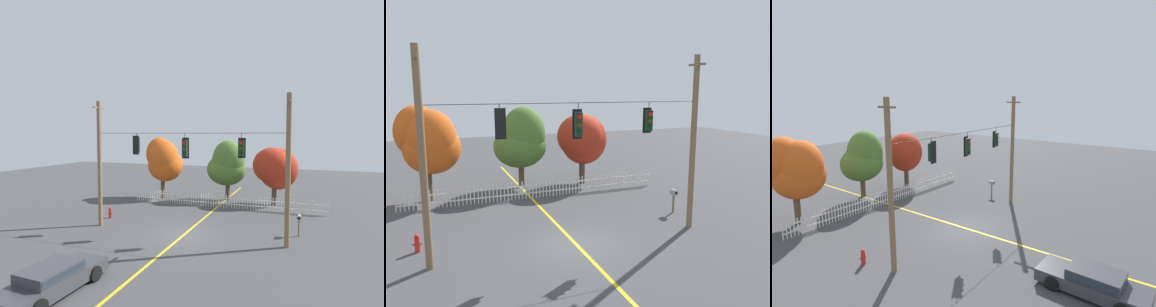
% 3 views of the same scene
% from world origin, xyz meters
% --- Properties ---
extents(ground, '(80.00, 80.00, 0.00)m').
position_xyz_m(ground, '(0.00, 0.00, 0.00)').
color(ground, '#424244').
extents(lane_centerline_stripe, '(0.16, 36.00, 0.01)m').
position_xyz_m(lane_centerline_stripe, '(0.00, 0.00, 0.00)').
color(lane_centerline_stripe, gold).
rests_on(lane_centerline_stripe, ground).
extents(signal_support_span, '(12.33, 1.10, 8.35)m').
position_xyz_m(signal_support_span, '(0.00, 0.00, 4.25)').
color(signal_support_span, brown).
rests_on(signal_support_span, ground).
extents(traffic_signal_eastbound_side, '(0.43, 0.38, 1.35)m').
position_xyz_m(traffic_signal_eastbound_side, '(-3.18, -0.01, 5.47)').
color(traffic_signal_eastbound_side, black).
extents(traffic_signal_northbound_secondary, '(0.43, 0.38, 1.52)m').
position_xyz_m(traffic_signal_northbound_secondary, '(0.09, 0.01, 5.33)').
color(traffic_signal_northbound_secondary, black).
extents(traffic_signal_westbound_side, '(0.43, 0.38, 1.42)m').
position_xyz_m(traffic_signal_westbound_side, '(3.50, 0.01, 5.38)').
color(traffic_signal_westbound_side, black).
extents(white_picket_fence, '(16.35, 0.06, 1.11)m').
position_xyz_m(white_picket_fence, '(0.45, 7.78, 0.56)').
color(white_picket_fence, white).
rests_on(white_picket_fence, ground).
extents(autumn_maple_near_fence, '(3.79, 3.28, 5.85)m').
position_xyz_m(autumn_maple_near_fence, '(-5.80, 9.48, 3.69)').
color(autumn_maple_near_fence, brown).
rests_on(autumn_maple_near_fence, ground).
extents(autumn_maple_mid, '(3.63, 2.99, 5.61)m').
position_xyz_m(autumn_maple_mid, '(0.15, 10.59, 3.26)').
color(autumn_maple_mid, brown).
rests_on(autumn_maple_mid, ground).
extents(autumn_oak_far_east, '(3.81, 3.29, 5.02)m').
position_xyz_m(autumn_oak_far_east, '(4.49, 10.28, 3.28)').
color(autumn_oak_far_east, '#473828').
rests_on(autumn_oak_far_east, ground).
extents(fire_hydrant, '(0.38, 0.22, 0.80)m').
position_xyz_m(fire_hydrant, '(-6.49, 1.77, 0.39)').
color(fire_hydrant, red).
rests_on(fire_hydrant, ground).
extents(roadside_mailbox, '(0.25, 0.44, 1.32)m').
position_xyz_m(roadside_mailbox, '(6.60, 2.12, 1.08)').
color(roadside_mailbox, brown).
rests_on(roadside_mailbox, ground).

